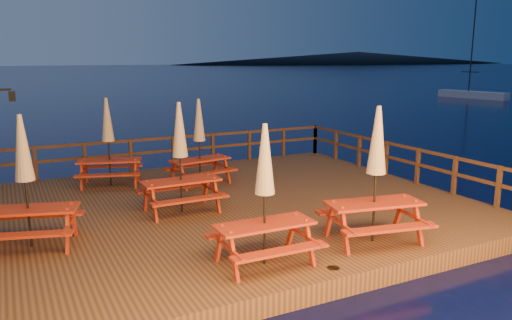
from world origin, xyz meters
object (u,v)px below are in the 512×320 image
(picnic_table_1, at_px, (376,173))
(picnic_table_2, at_px, (199,140))
(sailboat, at_px, (472,95))
(picnic_table_0, at_px, (108,141))

(picnic_table_1, height_order, picnic_table_2, picnic_table_1)
(sailboat, xyz_separation_m, picnic_table_2, (-37.82, -21.88, 1.38))
(picnic_table_1, bearing_deg, picnic_table_2, 114.95)
(picnic_table_1, xyz_separation_m, picnic_table_2, (-1.51, 6.15, -0.13))
(picnic_table_0, xyz_separation_m, picnic_table_1, (3.97, -7.16, 0.11))
(picnic_table_0, relative_size, picnic_table_2, 1.02)
(picnic_table_0, bearing_deg, sailboat, 45.06)
(sailboat, height_order, picnic_table_0, sailboat)
(picnic_table_0, height_order, picnic_table_1, picnic_table_1)
(sailboat, bearing_deg, picnic_table_0, -163.26)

